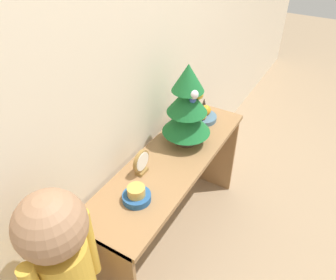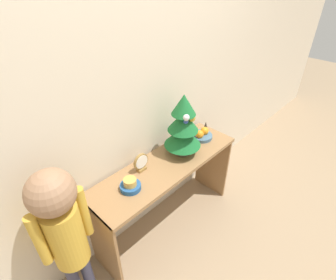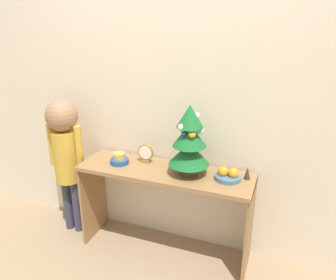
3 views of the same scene
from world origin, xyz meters
name	(u,v)px [view 1 (image 1 of 3)]	position (x,y,z in m)	size (l,w,h in m)	color
ground_plane	(196,248)	(0.00, 0.00, 0.00)	(12.00, 12.00, 0.00)	#997F60
back_wall	(132,61)	(0.00, 0.43, 1.25)	(7.00, 0.05, 2.50)	beige
console_table	(172,178)	(0.00, 0.19, 0.56)	(1.30, 0.39, 0.71)	olive
mini_tree	(187,107)	(0.18, 0.20, 0.96)	(0.29, 0.29, 0.51)	#4C3828
fruit_bowl	(203,116)	(0.46, 0.22, 0.74)	(0.18, 0.18, 0.09)	#476B84
singing_bowl	(137,195)	(-0.37, 0.18, 0.74)	(0.14, 0.14, 0.09)	#235189
desk_clock	(141,163)	(-0.19, 0.27, 0.78)	(0.13, 0.04, 0.15)	olive
figurine	(204,104)	(0.58, 0.27, 0.75)	(0.05, 0.05, 0.09)	#382D23
child_figure	(65,270)	(-0.85, 0.17, 0.78)	(0.32, 0.25, 1.17)	#38384C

